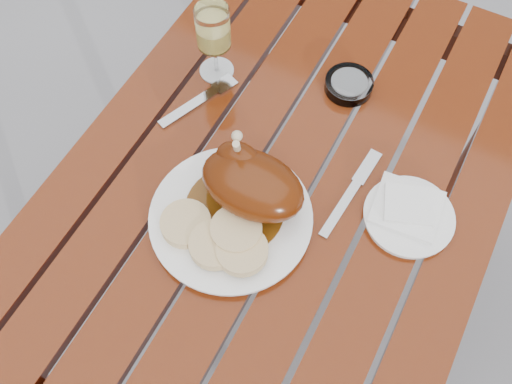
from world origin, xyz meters
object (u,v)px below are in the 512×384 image
dinner_plate (231,218)px  ashtray (349,85)px  table (280,248)px  side_plate (409,217)px  wine_glass (214,43)px

dinner_plate → ashtray: ashtray is taller
table → side_plate: size_ratio=7.16×
table → dinner_plate: dinner_plate is taller
wine_glass → side_plate: size_ratio=1.02×
table → wine_glass: bearing=148.1°
table → dinner_plate: (-0.04, -0.14, 0.38)m
dinner_plate → side_plate: (0.29, 0.16, -0.00)m
wine_glass → side_plate: 0.51m
dinner_plate → ashtray: (0.07, 0.38, 0.00)m
wine_glass → side_plate: wine_glass is taller
side_plate → dinner_plate: bearing=-151.2°
ashtray → wine_glass: bearing=-161.7°
side_plate → ashtray: bearing=134.0°
ashtray → side_plate: bearing=-46.0°
table → side_plate: (0.24, 0.01, 0.38)m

